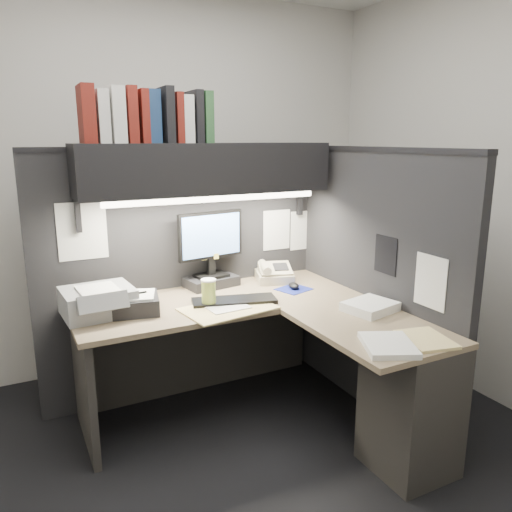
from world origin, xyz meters
name	(u,v)px	position (x,y,z in m)	size (l,w,h in m)	color
floor	(242,461)	(0.00, 0.00, 0.00)	(3.50, 3.50, 0.00)	black
wall_back	(153,184)	(0.00, 1.50, 1.35)	(3.50, 0.04, 2.70)	beige
wall_right	(493,192)	(1.75, 0.00, 1.35)	(0.04, 3.00, 2.70)	beige
partition_back	(185,275)	(0.03, 0.93, 0.80)	(1.90, 0.06, 1.60)	black
partition_right	(373,285)	(0.98, 0.18, 0.80)	(0.06, 1.50, 1.60)	black
desk	(312,369)	(0.43, 0.00, 0.44)	(1.70, 1.53, 0.73)	#847354
overhead_shelf	(206,168)	(0.12, 0.75, 1.50)	(1.55, 0.34, 0.30)	black
task_light_tube	(216,199)	(0.12, 0.61, 1.33)	(0.04, 0.04, 1.32)	white
monitor	(211,257)	(0.17, 0.82, 0.93)	(0.46, 0.25, 0.49)	black
keyboard	(234,301)	(0.16, 0.44, 0.74)	(0.49, 0.16, 0.02)	black
mousepad	(294,289)	(0.62, 0.51, 0.73)	(0.20, 0.18, 0.00)	navy
mouse	(294,286)	(0.62, 0.52, 0.75)	(0.06, 0.10, 0.04)	black
telephone	(274,274)	(0.60, 0.75, 0.78)	(0.24, 0.25, 0.10)	#C2B695
coffee_cup	(209,294)	(0.01, 0.45, 0.81)	(0.08, 0.08, 0.15)	#BBAB4A
printer	(98,301)	(-0.59, 0.60, 0.80)	(0.37, 0.31, 0.15)	gray
notebook_stack	(130,304)	(-0.42, 0.56, 0.78)	(0.31, 0.26, 0.09)	black
open_folder	(228,309)	(0.08, 0.35, 0.73)	(0.50, 0.33, 0.01)	#E0C97E
paper_stack_a	(370,307)	(0.78, -0.03, 0.76)	(0.27, 0.23, 0.05)	white
paper_stack_b	(388,345)	(0.53, -0.47, 0.74)	(0.22, 0.28, 0.03)	white
manila_stack	(426,339)	(0.74, -0.49, 0.74)	(0.21, 0.27, 0.02)	#E0C97E
binder_row	(147,117)	(-0.22, 0.76, 1.80)	(0.73, 0.25, 0.31)	maroon
pinned_papers	(264,242)	(0.42, 0.56, 1.05)	(1.76, 1.31, 0.51)	white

